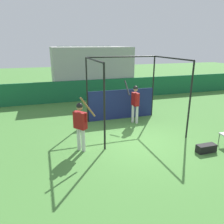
% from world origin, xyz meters
% --- Properties ---
extents(ground_plane, '(60.00, 60.00, 0.00)m').
position_xyz_m(ground_plane, '(0.00, 0.00, 0.00)').
color(ground_plane, '#477F38').
extents(outfield_wall, '(24.00, 0.12, 1.36)m').
position_xyz_m(outfield_wall, '(0.00, 6.92, 0.68)').
color(outfield_wall, '#196038').
rests_on(outfield_wall, ground).
extents(bleacher_section, '(5.40, 4.00, 3.44)m').
position_xyz_m(bleacher_section, '(-0.00, 8.98, 1.72)').
color(bleacher_section, '#9E9E99').
rests_on(bleacher_section, ground).
extents(batting_cage, '(3.49, 3.09, 3.07)m').
position_xyz_m(batting_cage, '(0.26, 2.28, 1.28)').
color(batting_cage, black).
rests_on(batting_cage, ground).
extents(player_batter, '(0.54, 0.87, 1.97)m').
position_xyz_m(player_batter, '(0.65, 2.02, 1.09)').
color(player_batter, silver).
rests_on(player_batter, ground).
extents(player_waiting, '(0.72, 0.64, 2.02)m').
position_xyz_m(player_waiting, '(-2.27, -0.06, 1.06)').
color(player_waiting, silver).
rests_on(player_waiting, ground).
extents(equipment_bag, '(0.70, 0.28, 0.28)m').
position_xyz_m(equipment_bag, '(1.87, -1.49, 0.14)').
color(equipment_bag, black).
rests_on(equipment_bag, ground).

